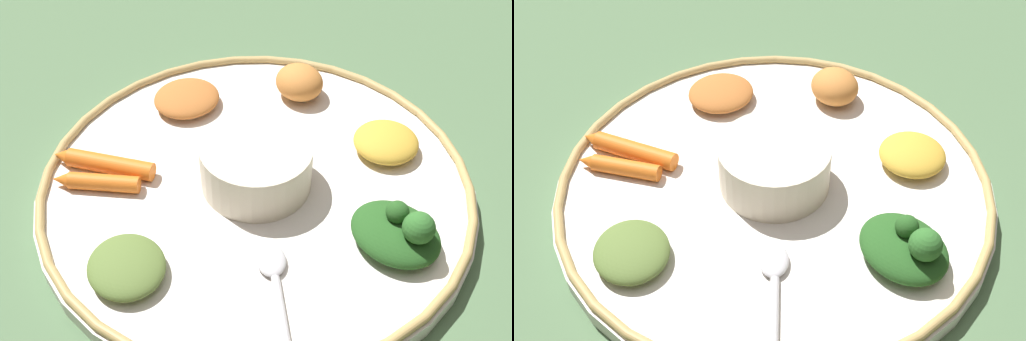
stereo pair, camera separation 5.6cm
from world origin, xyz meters
TOP-DOWN VIEW (x-y plane):
  - ground_plane at (0.00, 0.00)m, footprint 2.40×2.40m
  - platter at (0.00, 0.00)m, footprint 0.39×0.39m
  - platter_rim at (0.00, 0.00)m, footprint 0.38×0.38m
  - center_bowl at (0.00, 0.00)m, footprint 0.10×0.10m
  - spoon at (-0.00, -0.13)m, footprint 0.02×0.16m
  - greens_pile at (0.10, -0.08)m, footprint 0.10×0.10m
  - carrot_near_spoon at (-0.13, 0.03)m, footprint 0.10×0.05m
  - carrot_outer at (-0.14, 0.01)m, footprint 0.08×0.03m
  - mound_lentil_yellow at (0.13, 0.03)m, footprint 0.07×0.07m
  - mound_chickpea at (-0.06, 0.12)m, footprint 0.09×0.09m
  - mound_squash at (0.06, 0.12)m, footprint 0.07×0.07m
  - mound_collards at (-0.11, -0.09)m, footprint 0.08×0.08m

SIDE VIEW (x-z plane):
  - ground_plane at x=0.00m, z-range 0.00..0.00m
  - platter at x=0.00m, z-range 0.00..0.02m
  - platter_rim at x=0.00m, z-range 0.02..0.02m
  - spoon at x=0.00m, z-range 0.02..0.02m
  - carrot_outer at x=-0.14m, z-range 0.02..0.03m
  - carrot_near_spoon at x=-0.13m, z-range 0.02..0.03m
  - mound_collards at x=-0.11m, z-range 0.02..0.03m
  - mound_chickpea at x=-0.06m, z-range 0.02..0.04m
  - mound_lentil_yellow at x=0.13m, z-range 0.02..0.04m
  - greens_pile at x=0.10m, z-range 0.01..0.05m
  - mound_squash at x=0.06m, z-range 0.02..0.05m
  - center_bowl at x=0.00m, z-range 0.02..0.06m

